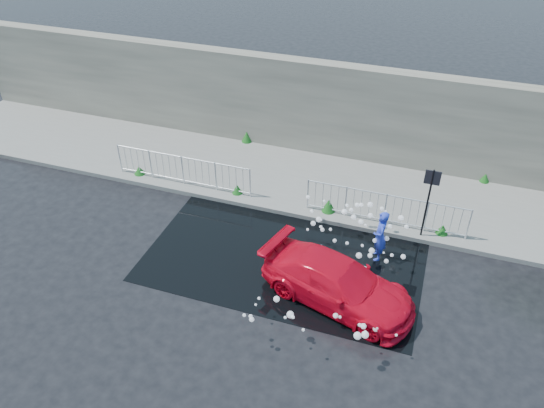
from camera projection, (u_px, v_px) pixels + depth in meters
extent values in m
plane|color=black|center=(258.00, 274.00, 15.11)|extent=(90.00, 90.00, 0.00)
cube|color=slate|center=(306.00, 181.00, 18.91)|extent=(30.00, 4.00, 0.15)
cube|color=slate|center=(289.00, 212.00, 17.37)|extent=(30.00, 0.25, 0.16)
cube|color=#5C584E|center=(324.00, 109.00, 19.54)|extent=(30.00, 0.60, 3.50)
cube|color=black|center=(285.00, 255.00, 15.75)|extent=(8.00, 5.00, 0.01)
cylinder|color=black|center=(427.00, 206.00, 15.66)|extent=(0.06, 0.06, 2.50)
cube|color=black|center=(433.00, 178.00, 15.08)|extent=(0.45, 0.04, 0.45)
cylinder|color=silver|center=(120.00, 158.00, 18.99)|extent=(0.05, 0.05, 1.10)
cylinder|color=silver|center=(250.00, 183.00, 17.67)|extent=(0.05, 0.05, 1.10)
cylinder|color=silver|center=(181.00, 157.00, 18.03)|extent=(5.00, 0.04, 0.04)
cylinder|color=silver|center=(184.00, 180.00, 18.58)|extent=(5.00, 0.04, 0.04)
cylinder|color=silver|center=(308.00, 194.00, 17.15)|extent=(0.05, 0.05, 1.10)
cylinder|color=silver|center=(469.00, 225.00, 15.83)|extent=(0.05, 0.05, 1.10)
cylinder|color=silver|center=(387.00, 195.00, 16.19)|extent=(5.00, 0.04, 0.04)
cylinder|color=silver|center=(383.00, 220.00, 16.74)|extent=(5.00, 0.04, 0.04)
cone|color=#165319|center=(139.00, 170.00, 19.08)|extent=(0.40, 0.40, 0.30)
cone|color=#165319|center=(237.00, 189.00, 18.07)|extent=(0.36, 0.36, 0.33)
cone|color=#165319|center=(329.00, 205.00, 17.19)|extent=(0.44, 0.44, 0.44)
cone|color=#165319|center=(442.00, 229.00, 16.28)|extent=(0.38, 0.38, 0.31)
cone|color=#165319|center=(247.00, 137.00, 20.99)|extent=(0.42, 0.42, 0.43)
cone|color=#165319|center=(485.00, 178.00, 18.66)|extent=(0.34, 0.34, 0.32)
sphere|color=white|center=(351.00, 210.00, 16.05)|extent=(0.13, 0.13, 0.13)
sphere|color=white|center=(312.00, 211.00, 16.15)|extent=(0.11, 0.11, 0.11)
sphere|color=white|center=(321.00, 220.00, 15.80)|extent=(0.07, 0.07, 0.07)
sphere|color=white|center=(366.00, 225.00, 15.64)|extent=(0.08, 0.08, 0.08)
sphere|color=white|center=(401.00, 218.00, 15.59)|extent=(0.18, 0.18, 0.18)
sphere|color=white|center=(384.00, 253.00, 14.87)|extent=(0.06, 0.06, 0.06)
sphere|color=white|center=(375.00, 241.00, 15.26)|extent=(0.13, 0.13, 0.13)
sphere|color=white|center=(343.00, 212.00, 16.02)|extent=(0.10, 0.10, 0.10)
sphere|color=white|center=(364.00, 269.00, 14.68)|extent=(0.17, 0.17, 0.17)
sphere|color=white|center=(385.00, 212.00, 15.99)|extent=(0.11, 0.11, 0.11)
sphere|color=white|center=(361.00, 222.00, 15.75)|extent=(0.17, 0.17, 0.17)
sphere|color=white|center=(361.00, 205.00, 16.13)|extent=(0.13, 0.13, 0.13)
sphere|color=white|center=(368.00, 277.00, 14.70)|extent=(0.13, 0.13, 0.13)
sphere|color=white|center=(308.00, 229.00, 15.54)|extent=(0.08, 0.08, 0.08)
sphere|color=white|center=(403.00, 257.00, 14.80)|extent=(0.14, 0.14, 0.14)
sphere|color=white|center=(354.00, 217.00, 15.68)|extent=(0.16, 0.16, 0.16)
sphere|color=white|center=(370.00, 256.00, 15.01)|extent=(0.14, 0.14, 0.14)
sphere|color=white|center=(357.00, 205.00, 16.15)|extent=(0.14, 0.14, 0.14)
sphere|color=white|center=(386.00, 261.00, 14.91)|extent=(0.13, 0.13, 0.13)
sphere|color=white|center=(387.00, 239.00, 15.22)|extent=(0.14, 0.14, 0.14)
sphere|color=white|center=(406.00, 227.00, 15.38)|extent=(0.13, 0.13, 0.13)
sphere|color=white|center=(308.00, 197.00, 16.45)|extent=(0.13, 0.13, 0.13)
sphere|color=white|center=(319.00, 219.00, 15.83)|extent=(0.17, 0.17, 0.17)
sphere|color=white|center=(313.00, 266.00, 15.09)|extent=(0.13, 0.13, 0.13)
sphere|color=white|center=(347.00, 205.00, 16.03)|extent=(0.11, 0.11, 0.11)
sphere|color=white|center=(330.00, 229.00, 15.57)|extent=(0.10, 0.10, 0.10)
sphere|color=white|center=(344.00, 212.00, 15.94)|extent=(0.18, 0.18, 0.18)
sphere|color=white|center=(289.00, 246.00, 15.38)|extent=(0.10, 0.10, 0.10)
sphere|color=white|center=(347.00, 243.00, 15.31)|extent=(0.10, 0.10, 0.10)
sphere|color=white|center=(321.00, 246.00, 15.26)|extent=(0.07, 0.07, 0.07)
sphere|color=white|center=(321.00, 227.00, 15.63)|extent=(0.10, 0.10, 0.10)
sphere|color=white|center=(341.00, 262.00, 15.04)|extent=(0.16, 0.16, 0.16)
sphere|color=white|center=(372.00, 251.00, 15.01)|extent=(0.17, 0.17, 0.17)
sphere|color=white|center=(382.00, 209.00, 15.92)|extent=(0.13, 0.13, 0.13)
sphere|color=white|center=(322.00, 230.00, 15.61)|extent=(0.12, 0.12, 0.12)
sphere|color=white|center=(359.00, 255.00, 14.94)|extent=(0.18, 0.18, 0.18)
sphere|color=white|center=(362.00, 246.00, 15.13)|extent=(0.09, 0.09, 0.09)
sphere|color=white|center=(370.00, 205.00, 16.09)|extent=(0.17, 0.17, 0.17)
sphere|color=white|center=(324.00, 201.00, 16.31)|extent=(0.09, 0.09, 0.09)
sphere|color=white|center=(392.00, 255.00, 14.98)|extent=(0.10, 0.10, 0.10)
sphere|color=white|center=(335.00, 241.00, 15.39)|extent=(0.12, 0.12, 0.12)
sphere|color=white|center=(390.00, 226.00, 15.50)|extent=(0.13, 0.13, 0.13)
sphere|color=white|center=(310.00, 258.00, 15.04)|extent=(0.08, 0.08, 0.08)
sphere|color=white|center=(334.00, 263.00, 15.06)|extent=(0.08, 0.08, 0.08)
sphere|color=white|center=(371.00, 216.00, 15.77)|extent=(0.16, 0.16, 0.16)
sphere|color=white|center=(313.00, 223.00, 15.69)|extent=(0.15, 0.15, 0.15)
sphere|color=white|center=(293.00, 317.00, 12.61)|extent=(0.09, 0.09, 0.09)
sphere|color=white|center=(256.00, 305.00, 13.23)|extent=(0.07, 0.07, 0.07)
sphere|color=white|center=(252.00, 319.00, 12.38)|extent=(0.12, 0.12, 0.12)
sphere|color=white|center=(251.00, 316.00, 12.71)|extent=(0.10, 0.10, 0.10)
sphere|color=white|center=(363.00, 326.00, 12.74)|extent=(0.15, 0.15, 0.15)
sphere|color=white|center=(244.00, 315.00, 12.40)|extent=(0.08, 0.08, 0.08)
sphere|color=white|center=(361.00, 323.00, 13.00)|extent=(0.06, 0.06, 0.06)
sphere|color=white|center=(277.00, 299.00, 13.47)|extent=(0.17, 0.17, 0.17)
sphere|color=white|center=(357.00, 336.00, 11.87)|extent=(0.18, 0.18, 0.18)
sphere|color=white|center=(259.00, 298.00, 13.42)|extent=(0.08, 0.08, 0.08)
sphere|color=white|center=(376.00, 329.00, 12.75)|extent=(0.15, 0.15, 0.15)
sphere|color=white|center=(290.00, 315.00, 12.70)|extent=(0.18, 0.18, 0.18)
sphere|color=white|center=(340.00, 317.00, 13.27)|extent=(0.08, 0.08, 0.08)
sphere|color=white|center=(365.00, 335.00, 12.06)|extent=(0.17, 0.17, 0.17)
sphere|color=white|center=(285.00, 317.00, 12.37)|extent=(0.07, 0.07, 0.07)
sphere|color=white|center=(303.00, 330.00, 12.15)|extent=(0.08, 0.08, 0.08)
sphere|color=white|center=(336.00, 316.00, 13.26)|extent=(0.14, 0.14, 0.14)
sphere|color=white|center=(360.00, 325.00, 12.89)|extent=(0.09, 0.09, 0.09)
sphere|color=white|center=(396.00, 335.00, 12.28)|extent=(0.07, 0.07, 0.07)
sphere|color=white|center=(365.00, 332.00, 12.42)|extent=(0.06, 0.06, 0.06)
imported|color=red|center=(338.00, 283.00, 13.94)|extent=(4.53, 2.82, 1.23)
imported|color=blue|center=(380.00, 236.00, 15.21)|extent=(0.51, 0.66, 1.63)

